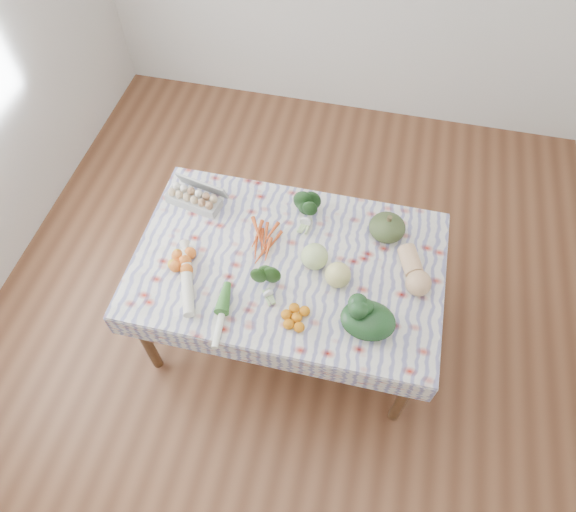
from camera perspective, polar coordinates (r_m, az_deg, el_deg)
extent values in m
plane|color=brown|center=(3.42, 0.00, -7.73)|extent=(4.50, 4.50, 0.00)
cube|color=brown|center=(2.78, 0.00, -1.04)|extent=(1.60, 1.00, 0.04)
cylinder|color=brown|center=(3.09, -15.56, -8.92)|extent=(0.06, 0.06, 0.71)
cylinder|color=brown|center=(2.93, 12.74, -14.91)|extent=(0.06, 0.06, 0.71)
cylinder|color=brown|center=(3.49, -10.32, 3.80)|extent=(0.06, 0.06, 0.71)
cylinder|color=brown|center=(3.34, 14.20, -0.72)|extent=(0.06, 0.06, 0.71)
cube|color=silver|center=(2.76, 0.00, -0.75)|extent=(1.66, 1.06, 0.01)
cube|color=#ACABA6|center=(3.01, -10.46, 6.22)|extent=(0.34, 0.19, 0.08)
cube|color=#D2501E|center=(2.81, -2.80, 1.48)|extent=(0.21, 0.20, 0.04)
ellipsoid|color=#1A3C17|center=(2.87, 2.29, 4.97)|extent=(0.18, 0.16, 0.15)
ellipsoid|color=#3F4F28|center=(2.86, 10.96, 3.14)|extent=(0.24, 0.24, 0.13)
sphere|color=#B8D082|center=(2.69, 2.97, -0.06)|extent=(0.18, 0.18, 0.14)
ellipsoid|color=tan|center=(2.73, 13.89, -1.50)|extent=(0.22, 0.31, 0.13)
cube|color=orange|center=(2.77, -11.37, -0.56)|extent=(0.25, 0.25, 0.07)
ellipsoid|color=#1F4315|center=(2.62, -2.62, -3.31)|extent=(0.19, 0.19, 0.10)
cube|color=orange|center=(2.55, 0.98, -6.81)|extent=(0.20, 0.20, 0.06)
sphere|color=#DBD27A|center=(2.64, 5.56, -2.11)|extent=(0.14, 0.14, 0.14)
ellipsoid|color=#163518|center=(2.54, 8.87, -7.06)|extent=(0.32, 0.28, 0.12)
cylinder|color=white|center=(2.70, -11.16, -2.84)|extent=(0.21, 0.40, 0.06)
cylinder|color=white|center=(2.59, -7.41, -6.63)|extent=(0.07, 0.34, 0.04)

